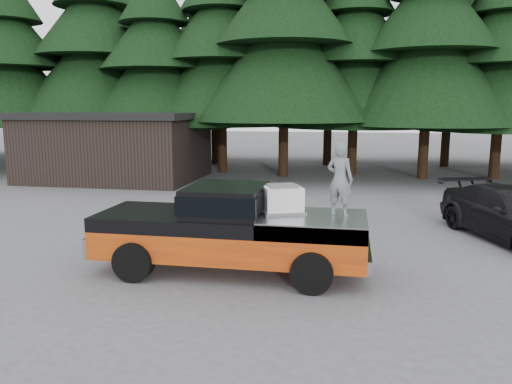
% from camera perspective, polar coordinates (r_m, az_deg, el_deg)
% --- Properties ---
extents(ground, '(120.00, 120.00, 0.00)m').
position_cam_1_polar(ground, '(11.86, -1.48, -7.92)').
color(ground, '#4E4E50').
rests_on(ground, ground).
extents(pickup_truck, '(6.00, 2.04, 1.33)m').
position_cam_1_polar(pickup_truck, '(10.99, -2.89, -5.76)').
color(pickup_truck, '#C34809').
rests_on(pickup_truck, ground).
extents(truck_cab, '(1.66, 1.90, 0.59)m').
position_cam_1_polar(truck_cab, '(10.79, -3.45, -0.82)').
color(truck_cab, black).
rests_on(truck_cab, pickup_truck).
extents(air_compressor, '(0.99, 0.91, 0.55)m').
position_cam_1_polar(air_compressor, '(10.76, 3.05, -0.96)').
color(air_compressor, silver).
rests_on(air_compressor, pickup_truck).
extents(man_on_bed, '(0.65, 0.53, 1.54)m').
position_cam_1_polar(man_on_bed, '(10.56, 9.56, 1.43)').
color(man_on_bed, slate).
rests_on(man_on_bed, pickup_truck).
extents(utility_building, '(8.40, 6.40, 3.30)m').
position_cam_1_polar(utility_building, '(25.78, -15.62, 5.12)').
color(utility_building, black).
rests_on(utility_building, ground).
extents(treeline, '(60.15, 16.05, 17.50)m').
position_cam_1_polar(treeline, '(28.60, 6.99, 18.01)').
color(treeline, black).
rests_on(treeline, ground).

